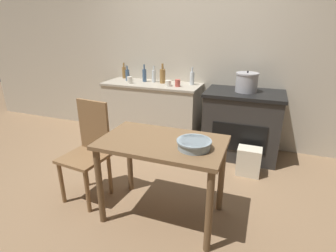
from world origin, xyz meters
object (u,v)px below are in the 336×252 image
object	(u,v)px
stock_pot	(247,82)
cup_mid_right	(130,80)
bottle_left	(163,76)
cup_far_right	(168,83)
bottle_mid_left	(192,78)
flour_sack	(249,161)
bottle_center	(127,75)
work_table	(162,154)
bottle_center_left	(154,76)
chair	(89,149)
bottle_center_right	(144,75)
bottle_far_left	(124,72)
stove	(242,124)
cup_right	(178,83)
mixing_bowl_large	(194,144)

from	to	relation	value
stock_pot	cup_mid_right	bearing A→B (deg)	-176.87
bottle_left	cup_far_right	xyz separation A→B (m)	(0.15, -0.17, -0.07)
cup_mid_right	bottle_mid_left	bearing A→B (deg)	14.87
flour_sack	bottle_mid_left	size ratio (longest dim) A/B	1.37
stock_pot	bottle_center	world-z (taller)	stock_pot
work_table	bottle_mid_left	distance (m)	1.74
bottle_center	bottle_center_left	bearing A→B (deg)	3.56
bottle_mid_left	chair	bearing A→B (deg)	-109.75
cup_mid_right	bottle_center	bearing A→B (deg)	126.70
bottle_center_right	stock_pot	bearing A→B (deg)	-3.99
cup_mid_right	cup_far_right	bearing A→B (deg)	1.74
stock_pot	bottle_center_left	size ratio (longest dim) A/B	1.19
bottle_center_left	bottle_center_right	size ratio (longest dim) A/B	0.94
chair	cup_far_right	bearing A→B (deg)	83.65
work_table	bottle_left	world-z (taller)	bottle_left
bottle_far_left	bottle_mid_left	bearing A→B (deg)	-5.28
cup_mid_right	stove	bearing A→B (deg)	2.78
cup_mid_right	bottle_center_right	bearing A→B (deg)	52.90
flour_sack	cup_mid_right	distance (m)	1.97
bottle_mid_left	bottle_center_right	size ratio (longest dim) A/B	0.98
work_table	cup_right	world-z (taller)	cup_right
chair	bottle_center	distance (m)	1.70
bottle_far_left	cup_far_right	bearing A→B (deg)	-20.17
stove	bottle_left	xyz separation A→B (m)	(-1.17, 0.10, 0.55)
mixing_bowl_large	cup_right	bearing A→B (deg)	113.02
bottle_left	stock_pot	bearing A→B (deg)	-4.60
stock_pot	bottle_center_right	bearing A→B (deg)	176.01
work_table	stock_pot	bearing A→B (deg)	71.19
stove	cup_mid_right	size ratio (longest dim) A/B	10.17
bottle_left	mixing_bowl_large	bearing A→B (deg)	-61.07
chair	cup_mid_right	bearing A→B (deg)	106.97
cup_far_right	bottle_left	bearing A→B (deg)	131.80
stove	bottle_far_left	bearing A→B (deg)	172.26
flour_sack	bottle_left	bearing A→B (deg)	155.24
bottle_mid_left	bottle_center_right	world-z (taller)	bottle_center_right
stove	cup_far_right	world-z (taller)	cup_far_right
bottle_left	bottle_center_left	xyz separation A→B (m)	(-0.15, 0.02, -0.02)
cup_right	bottle_center	bearing A→B (deg)	170.51
work_table	bottle_mid_left	bearing A→B (deg)	97.50
stove	chair	xyz separation A→B (m)	(-1.34, -1.49, 0.08)
cup_far_right	bottle_far_left	bearing A→B (deg)	159.83
stock_pot	bottle_center_right	size ratio (longest dim) A/B	1.12
stove	chair	distance (m)	2.00
work_table	bottle_center_right	bearing A→B (deg)	119.71
flour_sack	cup_far_right	xyz separation A→B (m)	(-1.18, 0.45, 0.76)
bottle_left	bottle_center_right	distance (m)	0.29
work_table	cup_right	bearing A→B (deg)	103.91
stock_pot	bottle_far_left	bearing A→B (deg)	172.58
work_table	bottle_far_left	xyz separation A→B (m)	(-1.37, 1.80, 0.34)
bottle_far_left	bottle_left	bearing A→B (deg)	-11.98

